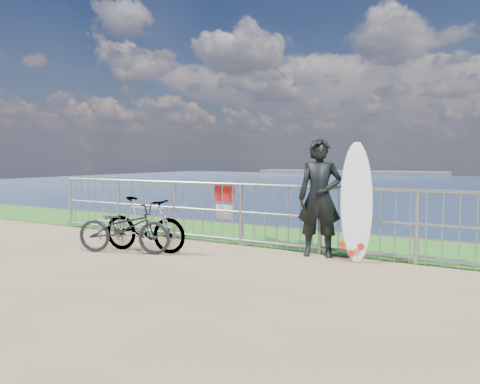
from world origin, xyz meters
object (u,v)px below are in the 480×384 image
Objects in this scene: surfboard at (356,206)px; bicycle_near at (124,228)px; surfer at (320,198)px; bicycle_far at (144,224)px.

bicycle_near is at bearing -158.18° from surfboard.
surfer is 3.24m from bicycle_near.
bicycle_far is at bearing -59.23° from bicycle_near.
surfboard reaches higher than bicycle_near.
surfer is 1.02× the size of surfboard.
bicycle_near is at bearing 130.75° from bicycle_far.
surfer is 1.17× the size of bicycle_near.
surfboard is 1.15× the size of bicycle_near.
surfer is 0.60m from surfboard.
bicycle_far is at bearing -160.77° from surfboard.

